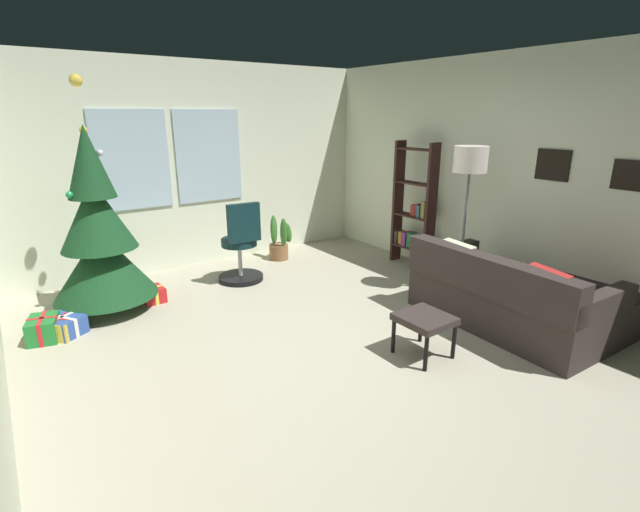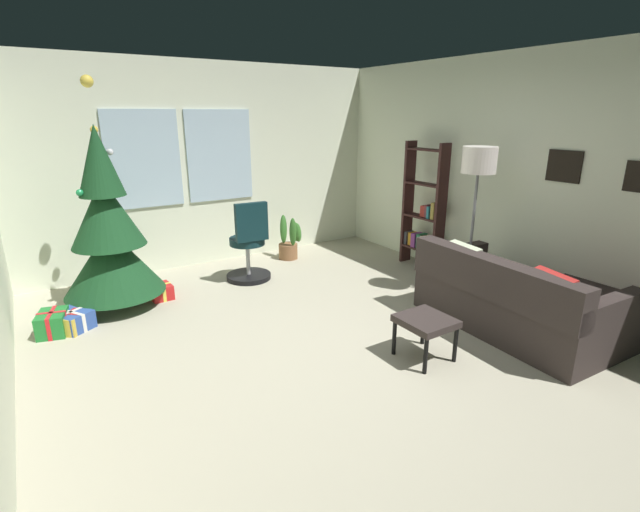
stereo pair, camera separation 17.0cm
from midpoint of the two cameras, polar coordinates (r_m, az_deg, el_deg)
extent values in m
cube|color=#ACA68E|center=(4.20, 4.35, -12.35)|extent=(4.96, 6.27, 0.10)
cube|color=silver|center=(6.50, -12.80, 10.91)|extent=(4.96, 0.10, 2.68)
cube|color=silver|center=(6.19, -20.37, 11.21)|extent=(0.90, 0.03, 1.20)
cube|color=silver|center=(6.48, -11.65, 12.15)|extent=(0.90, 0.03, 1.20)
cube|color=silver|center=(5.61, 26.08, 8.62)|extent=(0.10, 6.27, 2.68)
cube|color=black|center=(5.38, 28.95, 9.76)|extent=(0.02, 0.35, 0.32)
cube|color=#322927|center=(4.91, 23.96, -5.97)|extent=(1.03, 1.87, 0.41)
cube|color=#322927|center=(4.48, 21.56, -2.55)|extent=(0.29, 1.83, 0.36)
cube|color=#322927|center=(4.41, 33.17, -5.68)|extent=(0.95, 0.19, 0.20)
cube|color=#322927|center=(5.30, 17.15, -0.01)|extent=(0.95, 0.19, 0.20)
cube|color=#322927|center=(5.32, 32.66, -5.51)|extent=(0.62, 0.97, 0.41)
cube|color=red|center=(4.29, 28.16, -4.46)|extent=(0.31, 0.44, 0.42)
cube|color=beige|center=(4.83, 18.54, -0.97)|extent=(0.25, 0.42, 0.42)
cube|color=#322927|center=(4.03, 14.24, -7.88)|extent=(0.41, 0.44, 0.06)
cylinder|color=black|center=(3.88, 14.27, -11.99)|extent=(0.04, 0.04, 0.32)
cylinder|color=black|center=(4.12, 17.66, -10.49)|extent=(0.04, 0.04, 0.32)
cylinder|color=black|center=(4.11, 10.43, -9.98)|extent=(0.04, 0.04, 0.32)
cylinder|color=black|center=(4.34, 13.84, -8.70)|extent=(0.04, 0.04, 0.32)
cylinder|color=#4C331E|center=(5.48, -23.07, -4.89)|extent=(0.12, 0.12, 0.16)
cone|color=#163F1F|center=(5.34, -23.62, -0.54)|extent=(1.04, 1.04, 0.71)
cone|color=#163F1F|center=(5.22, -24.31, 4.99)|extent=(0.75, 0.75, 0.71)
cone|color=#163F1F|center=(5.14, -25.05, 10.73)|extent=(0.46, 0.46, 0.71)
sphere|color=red|center=(5.36, -24.59, 9.21)|extent=(0.07, 0.07, 0.07)
sphere|color=gold|center=(5.22, -25.46, 14.01)|extent=(0.08, 0.08, 0.08)
sphere|color=silver|center=(5.22, -23.84, 11.77)|extent=(0.07, 0.07, 0.07)
sphere|color=blue|center=(5.37, -24.09, 8.74)|extent=(0.06, 0.06, 0.06)
sphere|color=#1E8C4C|center=(5.07, -26.90, 7.04)|extent=(0.07, 0.07, 0.07)
sphere|color=#F2D14C|center=(5.13, -26.16, 18.97)|extent=(0.12, 0.12, 0.12)
cube|color=red|center=(5.51, -18.38, -4.23)|extent=(0.24, 0.28, 0.16)
cube|color=#EAD84C|center=(5.51, -18.38, -4.23)|extent=(0.05, 0.27, 0.17)
cube|color=#EAD84C|center=(5.51, -18.38, -4.23)|extent=(0.24, 0.05, 0.17)
cube|color=#1E722D|center=(5.06, -29.49, -7.29)|extent=(0.32, 0.38, 0.22)
cube|color=red|center=(5.06, -29.49, -7.29)|extent=(0.13, 0.34, 0.22)
cube|color=red|center=(5.06, -29.49, -7.29)|extent=(0.25, 0.10, 0.22)
cube|color=gold|center=(5.06, -27.99, -7.33)|extent=(0.39, 0.39, 0.18)
cube|color=#B21919|center=(5.06, -27.99, -7.33)|extent=(0.20, 0.25, 0.19)
cube|color=#B21919|center=(5.06, -27.99, -7.33)|extent=(0.25, 0.20, 0.19)
cube|color=#2D4C99|center=(5.08, -27.64, -7.13)|extent=(0.42, 0.44, 0.18)
cube|color=silver|center=(5.08, -27.64, -7.13)|extent=(0.22, 0.32, 0.19)
cube|color=silver|center=(5.08, -27.64, -7.13)|extent=(0.26, 0.18, 0.19)
cylinder|color=black|center=(5.92, -8.04, -2.52)|extent=(0.56, 0.56, 0.06)
cylinder|color=#B2B2B7|center=(5.84, -8.14, -0.22)|extent=(0.05, 0.05, 0.44)
cylinder|color=black|center=(5.78, -8.23, 1.86)|extent=(0.44, 0.44, 0.09)
cube|color=black|center=(5.53, -7.66, 4.21)|extent=(0.40, 0.11, 0.46)
cube|color=#371E1C|center=(6.10, 15.56, 5.51)|extent=(0.18, 0.04, 1.68)
cube|color=#371E1C|center=(6.51, 11.64, 6.50)|extent=(0.18, 0.04, 1.68)
cube|color=#371E1C|center=(6.44, 13.17, 0.89)|extent=(0.18, 0.56, 0.02)
cube|color=#371E1C|center=(6.33, 13.45, 4.73)|extent=(0.18, 0.56, 0.02)
cube|color=#371E1C|center=(6.25, 13.73, 8.69)|extent=(0.18, 0.56, 0.02)
cube|color=#371E1C|center=(6.20, 14.03, 12.72)|extent=(0.18, 0.56, 0.02)
cube|color=#A32E17|center=(6.29, 14.75, 1.41)|extent=(0.13, 0.06, 0.19)
cube|color=#134D8A|center=(6.34, 14.06, 1.34)|extent=(0.16, 0.07, 0.14)
cube|color=beige|center=(6.38, 13.66, 1.68)|extent=(0.15, 0.04, 0.18)
cube|color=#276C46|center=(6.42, 13.29, 1.86)|extent=(0.15, 0.06, 0.20)
cube|color=#77337C|center=(6.47, 12.71, 2.00)|extent=(0.17, 0.08, 0.19)
cube|color=#BE7F1E|center=(6.55, 12.27, 2.13)|extent=(0.13, 0.08, 0.18)
cube|color=#43454C|center=(6.61, 11.64, 2.32)|extent=(0.15, 0.08, 0.18)
cube|color=olive|center=(6.17, 15.02, 5.45)|extent=(0.15, 0.06, 0.22)
cube|color=#266E7E|center=(6.22, 14.51, 5.30)|extent=(0.16, 0.04, 0.16)
cube|color=maroon|center=(6.26, 14.24, 5.45)|extent=(0.15, 0.05, 0.17)
cube|color=maroon|center=(6.32, 13.77, 5.47)|extent=(0.13, 0.08, 0.14)
cylinder|color=slate|center=(5.62, 18.51, -4.54)|extent=(0.28, 0.28, 0.03)
cylinder|color=slate|center=(5.41, 19.22, 2.42)|extent=(0.03, 0.03, 1.38)
cylinder|color=silver|center=(5.27, 20.12, 11.17)|extent=(0.36, 0.36, 0.28)
cylinder|color=brown|center=(6.65, -3.26, 0.60)|extent=(0.27, 0.27, 0.22)
ellipsoid|color=#346A28|center=(6.68, -2.23, 3.01)|extent=(0.17, 0.15, 0.33)
ellipsoid|color=#346A28|center=(6.71, -2.06, 2.94)|extent=(0.12, 0.17, 0.29)
ellipsoid|color=#346A28|center=(6.64, -3.84, 3.37)|extent=(0.17, 0.21, 0.43)
ellipsoid|color=#346A28|center=(6.47, -2.64, 3.02)|extent=(0.13, 0.15, 0.43)
camera|label=1|loc=(0.09, -88.69, 0.41)|focal=25.70mm
camera|label=2|loc=(0.09, 91.31, -0.41)|focal=25.70mm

